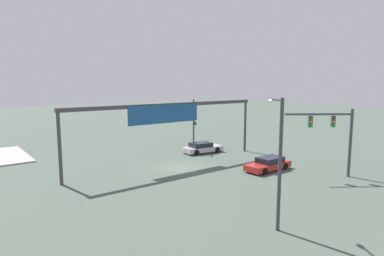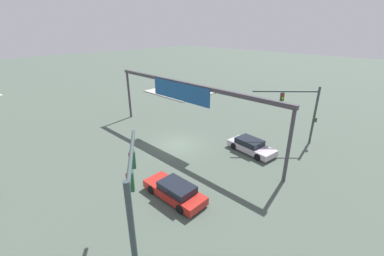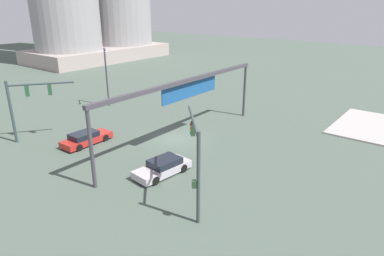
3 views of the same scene
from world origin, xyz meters
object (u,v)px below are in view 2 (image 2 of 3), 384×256
Objects in this scene: sedan_car_approaching at (251,146)px; sedan_car_waiting_far at (175,191)px; traffic_signal_opposite_side at (301,106)px; traffic_signal_near_corner at (132,199)px.

sedan_car_waiting_far is (0.01, 9.67, -0.00)m from sedan_car_approaching.
traffic_signal_opposite_side is at bearing 71.94° from sedan_car_approaching.
traffic_signal_near_corner is at bearing -72.89° from sedan_car_approaching.
sedan_car_waiting_far is (2.25, 14.53, -3.32)m from traffic_signal_opposite_side.
sedan_car_approaching and sedan_car_waiting_far have the same top height.
traffic_signal_opposite_side reaches higher than sedan_car_waiting_far.
traffic_signal_opposite_side is (0.40, -19.35, -0.14)m from traffic_signal_near_corner.
traffic_signal_near_corner is 6.50m from sedan_car_waiting_far.
sedan_car_approaching is (2.64, -14.49, -3.47)m from traffic_signal_near_corner.
traffic_signal_opposite_side is 1.22× the size of sedan_car_waiting_far.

